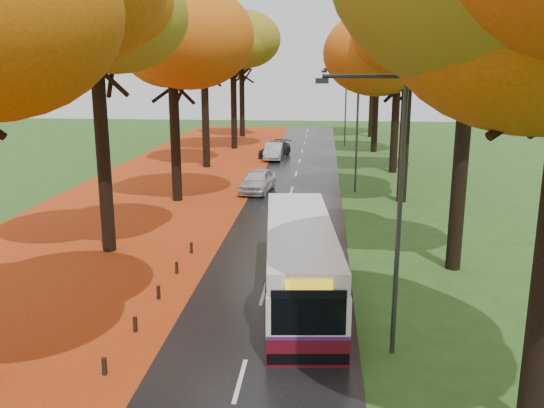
# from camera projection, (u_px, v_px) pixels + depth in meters

# --- Properties ---
(road) EXTENTS (6.50, 90.00, 0.04)m
(road) POSITION_uv_depth(u_px,v_px,m) (287.00, 208.00, 33.65)
(road) COLOR black
(road) RESTS_ON ground
(centre_line) EXTENTS (0.12, 90.00, 0.01)m
(centre_line) POSITION_uv_depth(u_px,v_px,m) (287.00, 208.00, 33.65)
(centre_line) COLOR silver
(centre_line) RESTS_ON road
(leaf_verge) EXTENTS (12.00, 90.00, 0.02)m
(leaf_verge) POSITION_uv_depth(u_px,v_px,m) (137.00, 205.00, 34.45)
(leaf_verge) COLOR maroon
(leaf_verge) RESTS_ON ground
(leaf_drift) EXTENTS (0.90, 90.00, 0.01)m
(leaf_drift) POSITION_uv_depth(u_px,v_px,m) (235.00, 207.00, 33.92)
(leaf_drift) COLOR #BF4513
(leaf_drift) RESTS_ON road
(trees_left) EXTENTS (9.20, 74.00, 13.88)m
(trees_left) POSITION_uv_depth(u_px,v_px,m) (169.00, 42.00, 34.04)
(trees_left) COLOR black
(trees_left) RESTS_ON ground
(trees_right) EXTENTS (9.30, 74.20, 13.96)m
(trees_right) POSITION_uv_depth(u_px,v_px,m) (416.00, 38.00, 32.60)
(trees_right) COLOR black
(trees_right) RESTS_ON ground
(bollard_row) EXTENTS (0.11, 23.51, 0.52)m
(bollard_row) POSITION_uv_depth(u_px,v_px,m) (85.00, 393.00, 14.27)
(bollard_row) COLOR black
(bollard_row) RESTS_ON ground
(streetlamp_near) EXTENTS (2.45, 0.18, 8.00)m
(streetlamp_near) POSITION_uv_depth(u_px,v_px,m) (391.00, 195.00, 15.75)
(streetlamp_near) COLOR #333538
(streetlamp_near) RESTS_ON ground
(streetlamp_mid) EXTENTS (2.45, 0.18, 8.00)m
(streetlamp_mid) POSITION_uv_depth(u_px,v_px,m) (353.00, 120.00, 37.04)
(streetlamp_mid) COLOR #333538
(streetlamp_mid) RESTS_ON ground
(streetlamp_far) EXTENTS (2.45, 0.18, 8.00)m
(streetlamp_far) POSITION_uv_depth(u_px,v_px,m) (343.00, 100.00, 58.34)
(streetlamp_far) COLOR #333538
(streetlamp_far) RESTS_ON ground
(bus) EXTENTS (3.26, 10.41, 2.70)m
(bus) POSITION_uv_depth(u_px,v_px,m) (300.00, 259.00, 20.51)
(bus) COLOR #530D17
(bus) RESTS_ON road
(car_white) EXTENTS (2.34, 4.59, 1.50)m
(car_white) POSITION_uv_depth(u_px,v_px,m) (258.00, 181.00, 37.77)
(car_white) COLOR silver
(car_white) RESTS_ON road
(car_silver) EXTENTS (1.53, 4.32, 1.42)m
(car_silver) POSITION_uv_depth(u_px,v_px,m) (274.00, 151.00, 50.93)
(car_silver) COLOR #A8ABB0
(car_silver) RESTS_ON road
(car_dark) EXTENTS (3.05, 4.94, 1.34)m
(car_dark) POSITION_uv_depth(u_px,v_px,m) (275.00, 149.00, 52.56)
(car_dark) COLOR black
(car_dark) RESTS_ON road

